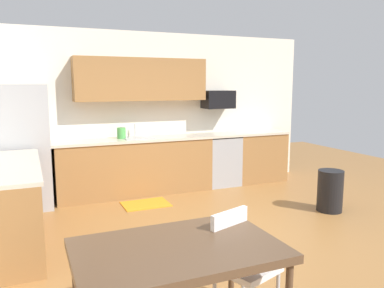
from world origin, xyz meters
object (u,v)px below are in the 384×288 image
(oven_range, at_px, (220,160))
(chair_near_table, at_px, (240,257))
(trash_bin, at_px, (330,191))
(kettle, at_px, (121,134))
(refrigerator, at_px, (22,147))
(dining_table, at_px, (178,254))
(microwave, at_px, (218,99))

(oven_range, xyz_separation_m, chair_near_table, (-1.76, -3.74, 0.05))
(trash_bin, xyz_separation_m, kettle, (-2.56, 2.04, 0.72))
(trash_bin, bearing_deg, refrigerator, 154.83)
(dining_table, bearing_deg, kettle, 82.51)
(oven_range, bearing_deg, microwave, 90.00)
(trash_bin, height_order, kettle, kettle)
(refrigerator, xyz_separation_m, chair_near_table, (1.53, -3.66, -0.40))
(chair_near_table, height_order, trash_bin, chair_near_table)
(oven_range, xyz_separation_m, trash_bin, (0.76, -1.99, -0.16))
(oven_range, bearing_deg, refrigerator, -178.61)
(trash_bin, relative_size, kettle, 3.00)
(refrigerator, bearing_deg, microwave, 3.13)
(refrigerator, bearing_deg, trash_bin, -25.17)
(dining_table, height_order, trash_bin, dining_table)
(oven_range, distance_m, dining_table, 4.48)
(oven_range, xyz_separation_m, microwave, (0.00, 0.10, 1.09))
(dining_table, xyz_separation_m, trash_bin, (3.07, 1.85, -0.37))
(refrigerator, xyz_separation_m, microwave, (3.29, 0.18, 0.64))
(oven_range, xyz_separation_m, dining_table, (-2.30, -3.84, 0.21))
(kettle, bearing_deg, dining_table, -97.49)
(refrigerator, bearing_deg, kettle, 4.95)
(trash_bin, bearing_deg, microwave, 110.08)
(oven_range, bearing_deg, dining_table, -120.98)
(oven_range, relative_size, dining_table, 0.65)
(microwave, xyz_separation_m, trash_bin, (0.76, -2.09, -1.25))
(microwave, relative_size, kettle, 2.70)
(refrigerator, relative_size, microwave, 3.37)
(kettle, bearing_deg, refrigerator, -175.05)
(microwave, xyz_separation_m, chair_near_table, (-1.76, -3.84, -1.04))
(refrigerator, distance_m, microwave, 3.36)
(chair_near_table, height_order, kettle, kettle)
(refrigerator, height_order, dining_table, refrigerator)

